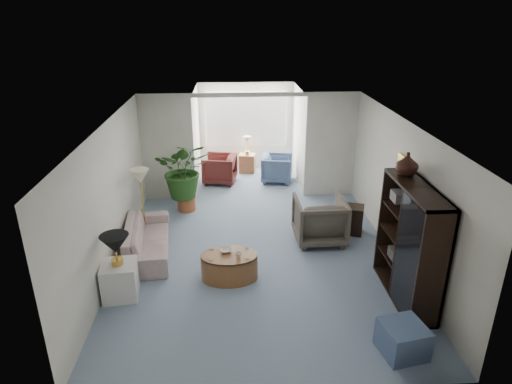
{
  "coord_description": "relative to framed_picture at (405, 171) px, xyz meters",
  "views": [
    {
      "loc": [
        -0.45,
        -6.98,
        4.22
      ],
      "look_at": [
        0.0,
        0.6,
        1.1
      ],
      "focal_mm": 31.36,
      "sensor_mm": 36.0,
      "label": 1
    }
  ],
  "objects": [
    {
      "name": "wingback_chair",
      "position": [
        -1.22,
        0.81,
        -1.26
      ],
      "size": [
        0.97,
        0.99,
        0.89
      ],
      "primitive_type": "imported",
      "rotation": [
        0.0,
        0.0,
        3.16
      ],
      "color": "#595046",
      "rests_on": "ground"
    },
    {
      "name": "house_plant",
      "position": [
        -3.93,
        2.41,
        -0.73
      ],
      "size": [
        1.17,
        1.01,
        1.3
      ],
      "primitive_type": "imported",
      "color": "#25501B",
      "rests_on": "plant_pot"
    },
    {
      "name": "end_table",
      "position": [
        -4.69,
        -0.83,
        -1.41
      ],
      "size": [
        0.58,
        0.58,
        0.58
      ],
      "primitive_type": "cube",
      "rotation": [
        0.0,
        0.0,
        0.11
      ],
      "color": "white",
      "rests_on": "ground"
    },
    {
      "name": "plant_pot",
      "position": [
        -3.93,
        2.41,
        -1.54
      ],
      "size": [
        0.4,
        0.4,
        0.32
      ],
      "primitive_type": "cylinder",
      "color": "#A55530",
      "rests_on": "ground"
    },
    {
      "name": "table_lamp",
      "position": [
        -4.69,
        -0.83,
        -0.77
      ],
      "size": [
        0.44,
        0.44,
        0.3
      ],
      "primitive_type": "cone",
      "color": "black",
      "rests_on": "end_table"
    },
    {
      "name": "ottoman",
      "position": [
        -0.72,
        -2.33,
        -1.48
      ],
      "size": [
        0.63,
        0.63,
        0.43
      ],
      "primitive_type": "cube",
      "rotation": [
        0.0,
        0.0,
        0.2
      ],
      "color": "slate",
      "rests_on": "ground"
    },
    {
      "name": "sunroom_chair_maroon",
      "position": [
        -3.2,
        4.11,
        -1.33
      ],
      "size": [
        0.94,
        0.92,
        0.74
      ],
      "primitive_type": "imported",
      "rotation": [
        0.0,
        0.0,
        -1.75
      ],
      "color": "#56221D",
      "rests_on": "ground"
    },
    {
      "name": "coffee_bowl",
      "position": [
        -3.02,
        -0.32,
        -1.22
      ],
      "size": [
        0.25,
        0.25,
        0.05
      ],
      "primitive_type": "imported",
      "rotation": [
        0.0,
        0.0,
        0.23
      ],
      "color": "beige",
      "rests_on": "coffee_table"
    },
    {
      "name": "floor_lamp",
      "position": [
        -4.65,
        1.26,
        -0.45
      ],
      "size": [
        0.36,
        0.36,
        0.28
      ],
      "primitive_type": "cone",
      "color": "#F5EDC3",
      "rests_on": "ground"
    },
    {
      "name": "sunroom_floor",
      "position": [
        -2.46,
        4.2,
        -1.7
      ],
      "size": [
        2.6,
        2.6,
        0.0
      ],
      "primitive_type": "plane",
      "color": "#8798B3",
      "rests_on": "ground"
    },
    {
      "name": "side_table_dark",
      "position": [
        -0.52,
        1.11,
        -1.41
      ],
      "size": [
        0.58,
        0.52,
        0.58
      ],
      "primitive_type": "cube",
      "rotation": [
        0.0,
        0.0,
        -0.33
      ],
      "color": "black",
      "rests_on": "ground"
    },
    {
      "name": "cabinet_urn",
      "position": [
        -0.23,
        -0.58,
        0.33
      ],
      "size": [
        0.34,
        0.34,
        0.36
      ],
      "primitive_type": "imported",
      "color": "black",
      "rests_on": "entertainment_cabinet"
    },
    {
      "name": "coffee_cup",
      "position": [
        -2.82,
        -0.52,
        -1.2
      ],
      "size": [
        0.12,
        0.12,
        0.09
      ],
      "primitive_type": "imported",
      "rotation": [
        0.0,
        0.0,
        0.23
      ],
      "color": "beige",
      "rests_on": "coffee_table"
    },
    {
      "name": "back_header",
      "position": [
        -2.46,
        3.1,
        0.75
      ],
      "size": [
        2.6,
        0.12,
        0.1
      ],
      "primitive_type": "cube",
      "color": "silver",
      "rests_on": "back_pier_left"
    },
    {
      "name": "sunroom_chair_blue",
      "position": [
        -1.7,
        4.11,
        -1.35
      ],
      "size": [
        0.9,
        0.88,
        0.71
      ],
      "primitive_type": "imported",
      "rotation": [
        0.0,
        0.0,
        1.4
      ],
      "color": "slate",
      "rests_on": "ground"
    },
    {
      "name": "sunroom_table",
      "position": [
        -2.45,
        4.86,
        -1.44
      ],
      "size": [
        0.47,
        0.4,
        0.51
      ],
      "primitive_type": "cube",
      "rotation": [
        0.0,
        0.0,
        -0.18
      ],
      "color": "#925935",
      "rests_on": "ground"
    },
    {
      "name": "shelf_clutter",
      "position": [
        -0.28,
        -0.94,
        -0.61
      ],
      "size": [
        0.3,
        0.85,
        1.06
      ],
      "color": "#54504F",
      "rests_on": "entertainment_cabinet"
    },
    {
      "name": "framed_picture",
      "position": [
        0.0,
        0.0,
        0.0
      ],
      "size": [
        0.04,
        0.5,
        0.4
      ],
      "primitive_type": "cube",
      "color": "#B8AD93"
    },
    {
      "name": "back_pier_left",
      "position": [
        -4.36,
        3.1,
        -0.45
      ],
      "size": [
        1.2,
        0.12,
        2.5
      ],
      "primitive_type": "cube",
      "color": "silver",
      "rests_on": "ground"
    },
    {
      "name": "coffee_table",
      "position": [
        -2.97,
        -0.42,
        -1.47
      ],
      "size": [
        1.14,
        1.14,
        0.45
      ],
      "primitive_type": "cylinder",
      "rotation": [
        0.0,
        0.0,
        0.23
      ],
      "color": "#925935",
      "rests_on": "ground"
    },
    {
      "name": "entertainment_cabinet",
      "position": [
        -0.23,
        -1.08,
        -0.77
      ],
      "size": [
        0.44,
        1.67,
        1.85
      ],
      "primitive_type": "cube",
      "color": "black",
      "rests_on": "ground"
    },
    {
      "name": "window_blinds",
      "position": [
        -2.46,
        5.25,
        -0.3
      ],
      "size": [
        2.2,
        0.02,
        1.5
      ],
      "primitive_type": "cube",
      "color": "white"
    },
    {
      "name": "floor",
      "position": [
        -2.46,
        0.1,
        -1.7
      ],
      "size": [
        6.0,
        6.0,
        0.0
      ],
      "primitive_type": "plane",
      "color": "#8798B3",
      "rests_on": "ground"
    },
    {
      "name": "back_pier_right",
      "position": [
        -0.56,
        3.1,
        -0.45
      ],
      "size": [
        1.2,
        0.12,
        2.5
      ],
      "primitive_type": "cube",
      "color": "silver",
      "rests_on": "ground"
    },
    {
      "name": "sofa",
      "position": [
        -4.49,
        0.52,
        -1.41
      ],
      "size": [
        0.98,
        2.03,
        0.57
      ],
      "primitive_type": "imported",
      "rotation": [
        0.0,
        0.0,
        1.68
      ],
      "color": "beige",
      "rests_on": "ground"
    },
    {
      "name": "window_pane",
      "position": [
        -2.46,
        5.28,
        -0.3
      ],
      "size": [
        2.2,
        0.02,
        1.5
      ],
      "primitive_type": "cube",
      "color": "white"
    }
  ]
}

